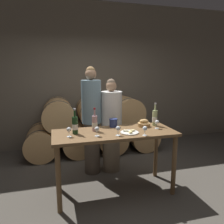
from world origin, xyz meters
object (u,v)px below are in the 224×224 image
(wine_bottle_white, at_px, (155,118))
(wine_glass_far_right, at_px, (157,123))
(blue_crock, at_px, (113,122))
(wine_glass_right, at_px, (145,129))
(wine_glass_far_left, at_px, (69,130))
(tasting_table, at_px, (115,140))
(wine_bottle_rose, at_px, (95,123))
(wine_glass_left, at_px, (97,129))
(person_right, at_px, (111,126))
(wine_glass_center, at_px, (118,129))
(wine_bottle_red, at_px, (75,125))
(person_left, at_px, (92,120))
(bread_basket, at_px, (144,124))
(cheese_plate, at_px, (130,132))

(wine_bottle_white, bearing_deg, wine_glass_far_right, -105.28)
(blue_crock, xyz_separation_m, wine_glass_right, (0.28, -0.53, 0.02))
(wine_glass_far_left, bearing_deg, tasting_table, 6.83)
(tasting_table, xyz_separation_m, wine_bottle_rose, (-0.26, 0.10, 0.24))
(wine_glass_far_left, distance_m, wine_glass_right, 0.97)
(wine_glass_right, bearing_deg, wine_bottle_rose, 146.85)
(wine_glass_left, bearing_deg, person_right, 63.68)
(wine_bottle_rose, height_order, wine_glass_center, wine_bottle_rose)
(wine_bottle_red, height_order, wine_bottle_white, wine_bottle_white)
(person_left, bearing_deg, wine_glass_left, -95.22)
(wine_glass_left, height_order, wine_glass_center, same)
(person_left, relative_size, wine_bottle_white, 5.14)
(wine_bottle_rose, distance_m, blue_crock, 0.34)
(wine_glass_center, height_order, wine_glass_far_right, same)
(tasting_table, bearing_deg, wine_glass_far_right, -0.61)
(person_right, bearing_deg, wine_glass_left, -116.32)
(wine_bottle_red, xyz_separation_m, blue_crock, (0.59, 0.22, -0.05))
(person_left, xyz_separation_m, person_right, (0.34, -0.00, -0.12))
(wine_bottle_red, bearing_deg, wine_bottle_rose, 13.68)
(wine_bottle_red, height_order, wine_bottle_rose, wine_bottle_red)
(wine_glass_center, relative_size, wine_glass_far_right, 1.00)
(wine_bottle_white, distance_m, wine_glass_far_right, 0.18)
(person_left, xyz_separation_m, wine_glass_left, (-0.08, -0.83, 0.07))
(blue_crock, relative_size, wine_glass_far_right, 0.99)
(person_left, height_order, bread_basket, person_left)
(person_right, distance_m, wine_glass_center, 0.91)
(person_left, height_order, wine_glass_right, person_left)
(wine_glass_center, bearing_deg, wine_bottle_red, 157.01)
(wine_glass_left, bearing_deg, cheese_plate, 3.38)
(wine_bottle_white, relative_size, wine_glass_right, 2.78)
(cheese_plate, bearing_deg, person_right, 92.81)
(person_left, bearing_deg, wine_glass_right, -61.48)
(blue_crock, distance_m, wine_glass_far_left, 0.75)
(cheese_plate, bearing_deg, wine_glass_far_right, 13.48)
(cheese_plate, height_order, wine_glass_left, wine_glass_left)
(wine_glass_far_left, relative_size, wine_glass_far_right, 1.00)
(wine_glass_left, bearing_deg, tasting_table, 27.50)
(person_left, distance_m, cheese_plate, 0.89)
(cheese_plate, bearing_deg, bread_basket, 39.34)
(wine_bottle_white, bearing_deg, tasting_table, -166.82)
(person_left, height_order, wine_bottle_red, person_left)
(tasting_table, height_order, wine_glass_right, wine_glass_right)
(cheese_plate, bearing_deg, person_left, 114.97)
(wine_bottle_red, height_order, wine_glass_center, wine_bottle_red)
(wine_glass_far_left, bearing_deg, bread_basket, 11.17)
(wine_bottle_white, height_order, bread_basket, wine_bottle_white)
(tasting_table, xyz_separation_m, wine_glass_far_left, (-0.62, -0.07, 0.22))
(wine_bottle_rose, bearing_deg, tasting_table, -21.97)
(person_right, xyz_separation_m, wine_bottle_white, (0.54, -0.53, 0.22))
(tasting_table, distance_m, person_left, 0.73)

